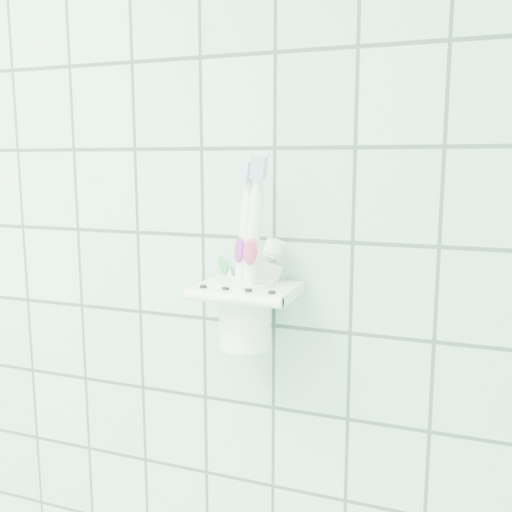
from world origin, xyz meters
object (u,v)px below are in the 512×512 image
at_px(toothbrush_pink, 246,260).
at_px(toothbrush_blue, 234,252).
at_px(holder_bracket, 247,292).
at_px(toothpaste_tube, 246,278).
at_px(toothbrush_orange, 243,244).
at_px(cup, 245,311).

bearing_deg(toothbrush_pink, toothbrush_blue, -115.11).
height_order(holder_bracket, toothbrush_pink, toothbrush_pink).
height_order(toothbrush_pink, toothpaste_tube, toothbrush_pink).
bearing_deg(holder_bracket, toothbrush_orange, 139.79).
height_order(toothbrush_orange, toothpaste_tube, toothbrush_orange).
bearing_deg(toothbrush_blue, toothbrush_pink, 77.48).
relative_size(holder_bracket, toothbrush_blue, 0.54).
bearing_deg(toothbrush_blue, toothbrush_orange, 68.88).
bearing_deg(toothbrush_pink, toothbrush_orange, -96.22).
bearing_deg(cup, toothbrush_orange, 141.31).
bearing_deg(toothbrush_orange, toothbrush_blue, -138.12).
bearing_deg(cup, toothbrush_pink, 107.49).
distance_m(cup, toothbrush_orange, 0.08).
distance_m(cup, toothbrush_blue, 0.07).
xyz_separation_m(toothbrush_orange, toothpaste_tube, (0.00, 0.01, -0.04)).
bearing_deg(toothbrush_blue, toothpaste_tube, 86.40).
xyz_separation_m(holder_bracket, toothpaste_tube, (-0.01, 0.02, 0.01)).
distance_m(toothbrush_pink, toothbrush_blue, 0.02).
bearing_deg(toothpaste_tube, cup, -92.68).
bearing_deg(toothbrush_pink, holder_bracket, -51.19).
bearing_deg(holder_bracket, toothbrush_pink, 118.75).
bearing_deg(cup, holder_bracket, -41.77).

